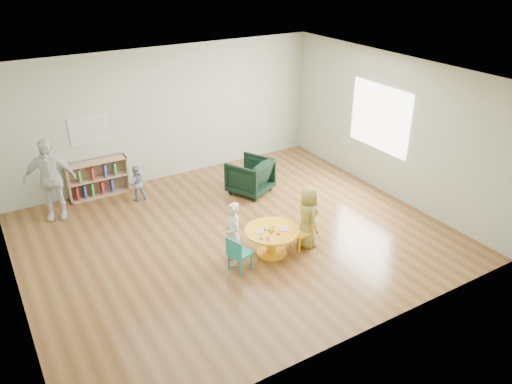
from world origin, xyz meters
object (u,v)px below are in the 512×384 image
child_right (307,217)px  adult_caretaker (50,179)px  activity_table (272,237)px  child_left (233,234)px  kid_chair_right (303,230)px  armchair (250,176)px  kid_chair_left (238,253)px  toddler (136,183)px  bookshelf (97,178)px

child_right → adult_caretaker: bearing=56.7°
activity_table → child_left: size_ratio=0.84×
kid_chair_right → adult_caretaker: 4.66m
armchair → kid_chair_left: bearing=29.1°
kid_chair_right → child_right: bearing=-89.6°
child_left → child_right: size_ratio=0.98×
armchair → child_right: bearing=58.2°
activity_table → kid_chair_right: (0.57, -0.08, 0.00)m
activity_table → armchair: size_ratio=1.13×
toddler → kid_chair_left: bearing=105.7°
child_right → armchair: bearing=4.3°
bookshelf → armchair: (2.71, -1.49, -0.01)m
kid_chair_left → armchair: 2.77m
kid_chair_left → adult_caretaker: adult_caretaker is taller
activity_table → armchair: bearing=68.4°
toddler → child_right: bearing=127.5°
activity_table → bookshelf: 4.10m
activity_table → kid_chair_left: (-0.70, -0.13, 0.01)m
child_right → toddler: bearing=41.1°
armchair → adult_caretaker: 3.79m
child_right → toddler: child_right is taller
toddler → adult_caretaker: (-1.54, 0.10, 0.41)m
activity_table → armchair: armchair is taller
activity_table → kid_chair_right: 0.57m
kid_chair_left → child_right: (1.36, 0.05, 0.23)m
activity_table → child_left: child_left is taller
child_left → bookshelf: bearing=-153.6°
adult_caretaker → kid_chair_left: bearing=-39.8°
kid_chair_left → toddler: 3.20m
kid_chair_left → kid_chair_right: 1.27m
child_right → adult_caretaker: 4.70m
kid_chair_right → bookshelf: bearing=29.7°
kid_chair_right → adult_caretaker: size_ratio=0.37×
activity_table → child_right: (0.65, -0.08, 0.23)m
kid_chair_right → adult_caretaker: bearing=43.1°
activity_table → adult_caretaker: 4.21m
kid_chair_left → adult_caretaker: (-2.08, 3.25, 0.47)m
bookshelf → child_right: size_ratio=1.11×
bookshelf → kid_chair_right: bearing=-57.0°
kid_chair_left → armchair: armchair is taller
kid_chair_right → armchair: armchair is taller
bookshelf → armchair: 3.09m
kid_chair_left → child_left: size_ratio=0.55×
child_left → child_right: child_right is taller
kid_chair_right → bookshelf: size_ratio=0.48×
activity_table → bookshelf: (-1.86, 3.65, 0.06)m
child_right → child_left: bearing=91.9°
armchair → adult_caretaker: size_ratio=0.51×
kid_chair_left → kid_chair_right: size_ratio=1.01×
bookshelf → adult_caretaker: size_ratio=0.77×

